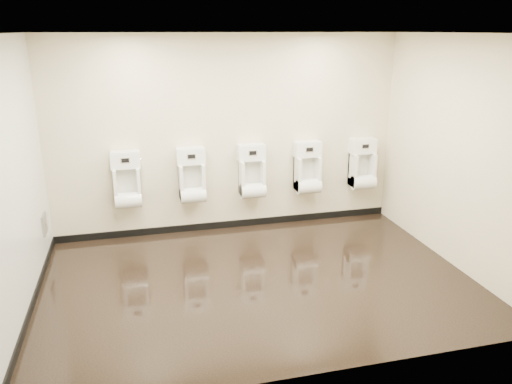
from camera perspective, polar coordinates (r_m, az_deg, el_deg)
ground at (r=6.00m, az=0.25°, el=-10.11°), size 5.00×3.50×0.00m
ceiling at (r=5.29m, az=0.30°, el=17.70°), size 5.00×3.50×0.00m
back_wall at (r=7.14m, az=-3.22°, el=6.46°), size 5.00×0.02×2.80m
front_wall at (r=3.89m, az=6.66°, el=-3.68°), size 5.00×0.02×2.80m
left_wall at (r=5.45m, az=-26.11°, el=0.93°), size 0.02×3.50×2.80m
right_wall at (r=6.54m, az=22.06°, el=4.08°), size 0.02×3.50×2.80m
tile_overlay_left at (r=5.45m, az=-26.05°, el=0.94°), size 0.01×3.50×2.80m
skirting_back at (r=7.52m, az=-3.02°, el=-3.68°), size 5.00×0.02×0.10m
skirting_left at (r=5.95m, az=-24.18°, el=-11.57°), size 0.02×3.50×0.10m
access_panel at (r=6.84m, az=-23.03°, el=-3.38°), size 0.04×0.25×0.25m
urinal_0 at (r=7.03m, az=-14.50°, el=0.91°), size 0.41×0.30×0.76m
urinal_1 at (r=7.07m, az=-7.33°, el=1.45°), size 0.41×0.30×0.76m
urinal_2 at (r=7.22m, az=-0.47°, el=1.94°), size 0.41×0.30×0.76m
urinal_3 at (r=7.46m, az=5.91°, el=2.37°), size 0.41×0.30×0.76m
urinal_4 at (r=7.80m, az=12.07°, el=2.76°), size 0.41×0.30×0.76m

